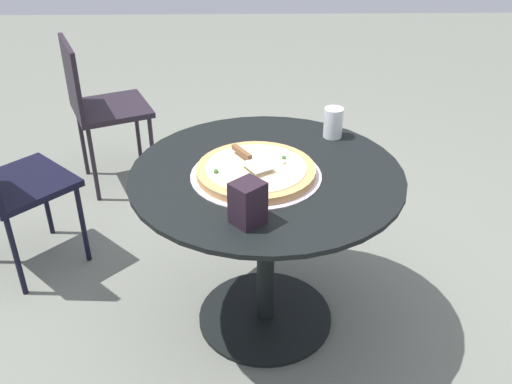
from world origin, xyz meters
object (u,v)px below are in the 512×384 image
Objects in this scene: pizza_server at (249,158)px; napkin_dispenser at (248,203)px; patio_table at (266,217)px; drinking_cup at (333,123)px; patio_chair_far at (97,102)px; pizza_on_tray at (256,171)px; patio_chair_near at (0,174)px.

napkin_dispenser is (0.32, -0.01, 0.02)m from pizza_server.
patio_table is 8.22× the size of drinking_cup.
patio_table is at bearing -43.52° from drinking_cup.
patio_chair_far reaches higher than napkin_dispenser.
pizza_on_tray is 0.52× the size of patio_chair_near.
patio_chair_far is (-1.14, -0.87, 0.00)m from patio_table.
drinking_cup is 0.86× the size of napkin_dispenser.
napkin_dispenser reaches higher than pizza_server.
napkin_dispenser is (0.60, -0.34, 0.01)m from drinking_cup.
patio_table is 4.84× the size of pizza_server.
napkin_dispenser is at bearing -29.56° from drinking_cup.
patio_chair_near is at bearing -92.46° from drinking_cup.
pizza_server is at bearing -94.01° from patio_table.
patio_table is at bearing -144.51° from napkin_dispenser.
patio_table is at bearing 72.68° from patio_chair_near.
pizza_on_tray is 3.32× the size of napkin_dispenser.
patio_chair_near is (-0.35, -1.11, 0.00)m from patio_table.
drinking_cup is (-0.29, 0.27, 0.25)m from patio_table.
drinking_cup reaches higher than pizza_on_tray.
drinking_cup is at bearing 87.54° from patio_chair_near.
patio_table is 1.17m from patio_chair_near.
napkin_dispenser is 1.68m from patio_chair_far.
napkin_dispenser reaches higher than drinking_cup.
pizza_on_tray is 1.45m from patio_chair_far.
pizza_server is at bearing -138.96° from pizza_on_tray.
pizza_server is 1.42m from patio_chair_far.
patio_chair_near is 1.06× the size of patio_chair_far.
patio_chair_near reaches higher than napkin_dispenser.
patio_table is 1.43m from patio_chair_far.
drinking_cup is at bearing 53.42° from patio_chair_far.
patio_chair_far is at bearing -144.29° from pizza_on_tray.
patio_chair_near is (-0.37, -1.08, -0.21)m from pizza_on_tray.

